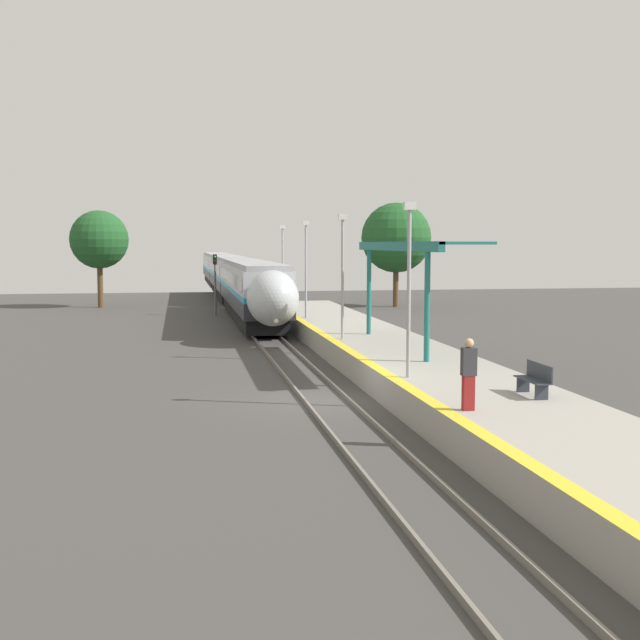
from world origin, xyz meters
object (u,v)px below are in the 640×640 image
person_waiting (469,373)px  lamppost_far (306,263)px  railway_signal (215,278)px  lamppost_mid (343,268)px  platform_bench (535,379)px  lamppost_near (409,278)px  train (230,274)px  lamppost_farthest (283,259)px

person_waiting → lamppost_far: bearing=90.2°
railway_signal → lamppost_mid: lamppost_mid is taller
platform_bench → person_waiting: (-2.45, -1.49, 0.47)m
person_waiting → lamppost_near: 5.44m
railway_signal → lamppost_near: size_ratio=0.81×
lamppost_mid → lamppost_far: size_ratio=1.00×
train → lamppost_farthest: size_ratio=13.49×
platform_bench → railway_signal: railway_signal is taller
train → lamppost_mid: 40.56m
platform_bench → train: bearing=95.1°
railway_signal → lamppost_far: (4.40, -13.06, 1.39)m
platform_bench → lamppost_farthest: 33.91m
person_waiting → train: bearing=92.5°
platform_bench → person_waiting: bearing=-148.7°
lamppost_near → lamppost_far: 20.14m
railway_signal → lamppost_farthest: bearing=-34.2°
railway_signal → lamppost_near: bearing=-82.4°
railway_signal → lamppost_mid: bearing=-79.2°
railway_signal → lamppost_farthest: size_ratio=0.81×
train → person_waiting: (2.38, -55.53, -0.34)m
person_waiting → lamppost_mid: (-0.08, 15.07, 2.13)m
person_waiting → lamppost_near: lamppost_near is taller
train → railway_signal: size_ratio=16.68×
train → lamppost_mid: (2.30, -40.46, 1.78)m
train → person_waiting: size_ratio=40.30×
train → lamppost_near: bearing=-87.4°
person_waiting → lamppost_farthest: size_ratio=0.33×
lamppost_mid → lamppost_farthest: size_ratio=1.00×
lamppost_far → platform_bench: bearing=-83.9°
lamppost_farthest → lamppost_mid: bearing=-90.0°
train → lamppost_near: (2.30, -50.52, 1.78)m
lamppost_far → lamppost_farthest: same height
railway_signal → lamppost_farthest: (4.40, -2.99, 1.39)m
person_waiting → lamppost_farthest: (-0.08, 35.21, 2.13)m
person_waiting → lamppost_farthest: 35.27m
lamppost_far → lamppost_near: bearing=-90.0°
train → lamppost_mid: bearing=-86.7°
lamppost_mid → lamppost_far: same height
lamppost_farthest → platform_bench: bearing=-85.7°
person_waiting → lamppost_far: (-0.08, 25.14, 2.13)m
railway_signal → lamppost_near: (4.40, -33.20, 1.39)m
lamppost_near → railway_signal: bearing=97.6°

